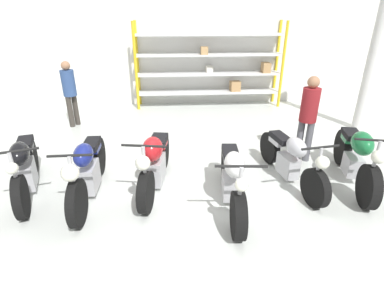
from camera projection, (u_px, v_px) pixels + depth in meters
ground_plane at (194, 193)px, 4.92m from camera, size 30.00×30.00×0.00m
back_wall at (181, 45)px, 9.02m from camera, size 30.00×0.08×3.60m
shelving_rack at (212, 65)px, 8.97m from camera, size 4.39×0.63×2.49m
support_pillar at (374, 55)px, 6.88m from camera, size 0.28×0.28×3.60m
motorcycle_black at (25, 166)px, 4.80m from camera, size 0.90×2.01×1.03m
motorcycle_blue at (88, 170)px, 4.66m from camera, size 0.57×2.12×1.05m
motorcycle_red at (155, 162)px, 4.92m from camera, size 0.64×2.01×1.05m
motorcycle_white at (232, 178)px, 4.47m from camera, size 0.65×2.10×1.03m
motorcycle_silver at (291, 159)px, 5.09m from camera, size 0.63×2.09×0.97m
motorcycle_green at (356, 157)px, 5.02m from camera, size 0.82×2.08×1.09m
person_browsing at (69, 89)px, 7.42m from camera, size 0.44×0.44×1.64m
person_near_rack at (309, 113)px, 5.65m from camera, size 0.45×0.45×1.66m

